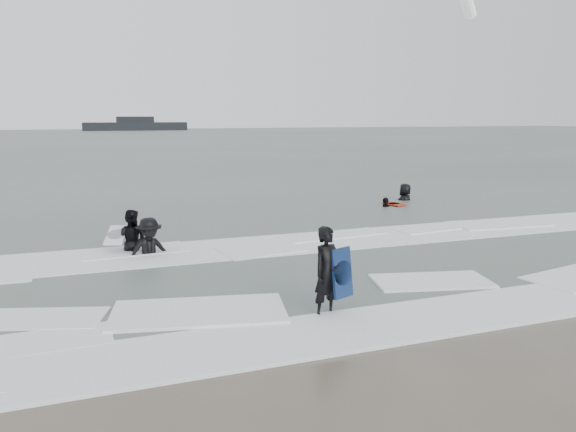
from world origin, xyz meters
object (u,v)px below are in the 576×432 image
object	(u,v)px
surfer_centre	(327,316)
surfer_right_far	(405,201)
surfer_breaker	(150,257)
vessel_horizon	(135,125)
surfer_right_near	(386,208)
surfer_wading	(132,253)

from	to	relation	value
surfer_centre	surfer_right_far	world-z (taller)	surfer_right_far
surfer_breaker	surfer_centre	bearing A→B (deg)	-76.60
surfer_right_far	vessel_horizon	xyz separation A→B (m)	(-0.71, 130.75, 1.33)
surfer_right_near	surfer_centre	bearing A→B (deg)	23.10
surfer_right_near	vessel_horizon	xyz separation A→B (m)	(1.04, 132.12, 1.33)
surfer_centre	vessel_horizon	bearing A→B (deg)	64.62
surfer_breaker	surfer_right_far	distance (m)	13.65
surfer_right_near	vessel_horizon	world-z (taller)	vessel_horizon
vessel_horizon	surfer_centre	bearing A→B (deg)	-93.43
surfer_centre	surfer_right_near	size ratio (longest dim) A/B	1.12
surfer_breaker	vessel_horizon	bearing A→B (deg)	73.85
surfer_right_far	vessel_horizon	bearing A→B (deg)	-133.79
surfer_right_near	surfer_right_far	xyz separation A→B (m)	(1.75, 1.37, 0.00)
surfer_centre	surfer_wading	world-z (taller)	surfer_wading
surfer_centre	surfer_breaker	xyz separation A→B (m)	(-2.70, 5.82, 0.00)
surfer_breaker	vessel_horizon	distance (m)	137.76
vessel_horizon	surfer_wading	bearing A→B (deg)	-94.89
surfer_breaker	surfer_right_far	size ratio (longest dim) A/B	1.00
surfer_right_far	vessel_horizon	world-z (taller)	vessel_horizon
surfer_wading	surfer_breaker	world-z (taller)	surfer_breaker
surfer_right_far	vessel_horizon	size ratio (longest dim) A/B	0.07
surfer_right_near	surfer_right_far	size ratio (longest dim) A/B	0.82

